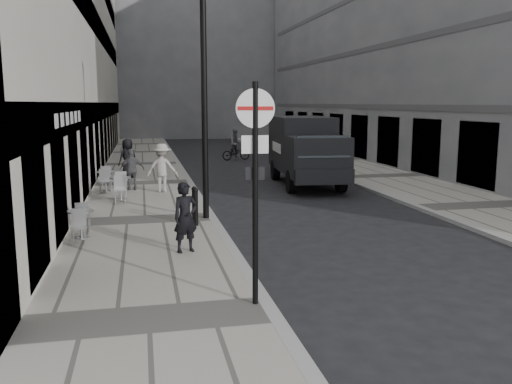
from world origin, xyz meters
TOP-DOWN VIEW (x-y plane):
  - sidewalk at (-2.00, 18.00)m, footprint 4.00×60.00m
  - far_sidewalk at (9.00, 18.00)m, footprint 4.00×60.00m
  - building_far at (1.50, 56.00)m, footprint 24.00×16.00m
  - walking_man at (-1.09, 6.53)m, footprint 0.69×0.57m
  - sign_post at (-0.20, 3.00)m, footprint 0.64×0.10m
  - lamppost at (-0.20, 10.19)m, footprint 0.31×0.31m
  - bollard_near at (-0.60, 9.22)m, footprint 0.13×0.13m
  - bollard_far at (-0.60, 9.64)m, footprint 0.13×0.13m
  - panel_van at (4.88, 16.71)m, footprint 2.78×6.37m
  - cyclist at (3.71, 27.50)m, footprint 1.88×0.97m
  - pedestrian_a at (-2.43, 16.03)m, footprint 0.98×0.47m
  - pedestrian_b at (-1.28, 15.32)m, footprint 1.35×0.99m
  - pedestrian_c at (-2.66, 19.68)m, footprint 1.04×0.92m
  - cafe_table_near at (-3.44, 15.86)m, footprint 0.72×1.63m
  - cafe_table_mid at (-3.60, 8.36)m, footprint 0.65×1.48m
  - cafe_table_far at (-2.80, 13.78)m, footprint 0.74×1.68m

SIDE VIEW (x-z plane):
  - sidewalk at x=-2.00m, z-range 0.00..0.12m
  - far_sidewalk at x=9.00m, z-range 0.00..0.12m
  - cafe_table_mid at x=-3.60m, z-range 0.13..0.97m
  - cafe_table_near at x=-3.44m, z-range 0.13..1.06m
  - cafe_table_far at x=-2.80m, z-range 0.13..1.08m
  - bollard_far at x=-0.60m, z-range 0.12..1.09m
  - bollard_near at x=-0.60m, z-range 0.12..1.12m
  - cyclist at x=3.71m, z-range -0.21..1.72m
  - pedestrian_a at x=-2.43m, z-range 0.12..1.74m
  - walking_man at x=-1.09m, z-range 0.12..1.74m
  - pedestrian_c at x=-2.66m, z-range 0.12..1.91m
  - pedestrian_b at x=-1.28m, z-range 0.12..1.99m
  - panel_van at x=4.88m, z-range 0.18..3.11m
  - sign_post at x=-0.20m, z-range 0.65..4.39m
  - lamppost at x=-0.20m, z-range 0.51..7.42m
  - building_far at x=1.50m, z-range 0.00..22.00m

